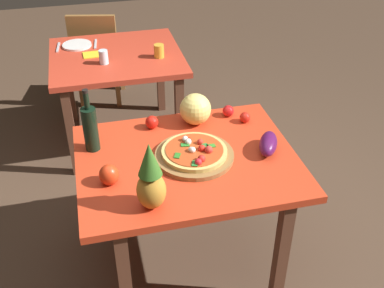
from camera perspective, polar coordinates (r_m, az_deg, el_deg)
The scene contains 20 objects.
ground_plane at distance 2.87m, azimuth -0.52°, elevation -13.62°, with size 10.00×10.00×0.00m, color #4C3828.
display_table at distance 2.43m, azimuth -0.60°, elevation -3.49°, with size 1.11×0.89×0.73m.
background_table at distance 3.59m, azimuth -9.09°, elevation 9.19°, with size 0.96×0.88×0.73m.
dining_chair at distance 4.26m, azimuth -11.51°, elevation 10.87°, with size 0.48×0.48×0.85m.
pizza_board at distance 2.37m, azimuth 0.29°, elevation -1.41°, with size 0.40×0.40×0.03m, color olive.
pizza at distance 2.35m, azimuth 0.34°, elevation -0.87°, with size 0.33×0.33×0.06m.
wine_bottle at distance 2.43m, azimuth -12.27°, elevation 1.96°, with size 0.08×0.08×0.34m.
pineapple_left at distance 2.00m, azimuth -5.05°, elevation -4.35°, with size 0.13×0.13×0.33m.
melon at distance 2.61m, azimuth 0.41°, elevation 4.26°, with size 0.18×0.18×0.18m, color #EFD86E.
bell_pepper at distance 2.22m, azimuth -10.06°, elevation -3.72°, with size 0.09×0.09×0.10m, color red.
eggplant at distance 2.43m, azimuth 9.26°, elevation 0.04°, with size 0.20×0.09×0.09m, color #4D1347.
tomato_by_bottle at distance 2.66m, azimuth 6.46°, elevation 3.24°, with size 0.06×0.06×0.06m, color red.
tomato_at_corner at distance 2.60m, azimuth -4.91°, elevation 2.66°, with size 0.07×0.07×0.07m, color red.
tomato_beside_pepper at distance 2.71m, azimuth 4.43°, elevation 4.04°, with size 0.07×0.07×0.07m, color red.
drinking_glass_juice at distance 3.45m, azimuth -4.04°, elevation 11.23°, with size 0.07×0.07×0.10m, color gold.
drinking_glass_water at distance 3.40m, azimuth -10.71°, elevation 10.36°, with size 0.06×0.06×0.10m, color silver.
dinner_plate at distance 3.75m, azimuth -13.83°, elevation 11.61°, with size 0.22×0.22×0.02m, color white.
fork_utensil at distance 3.76m, azimuth -15.97°, elevation 11.25°, with size 0.02×0.18×0.01m, color silver.
knife_utensil at distance 3.76m, azimuth -11.66°, elevation 11.85°, with size 0.02×0.18×0.01m, color silver.
napkin_folded at distance 3.57m, azimuth -11.99°, elevation 10.60°, with size 0.14×0.12×0.01m, color yellow.
Camera 1 is at (-0.43, -1.87, 2.13)m, focal length 43.83 mm.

